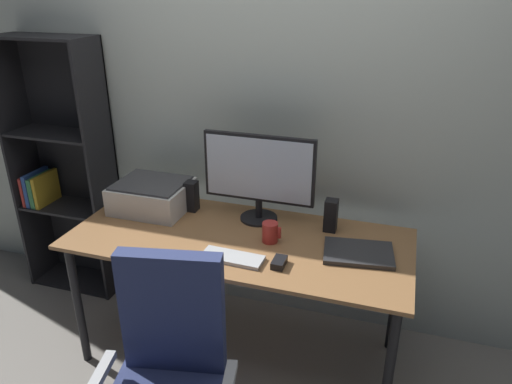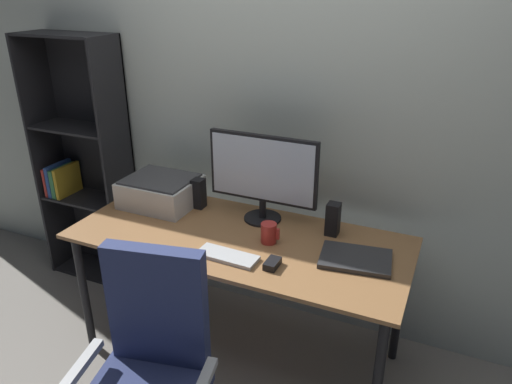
{
  "view_description": "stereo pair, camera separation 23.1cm",
  "coord_description": "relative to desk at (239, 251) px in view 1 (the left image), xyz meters",
  "views": [
    {
      "loc": [
        0.73,
        -1.97,
        1.92
      ],
      "look_at": [
        0.08,
        0.04,
        0.98
      ],
      "focal_mm": 33.58,
      "sensor_mm": 36.0,
      "label": 1
    },
    {
      "loc": [
        0.94,
        -1.89,
        1.92
      ],
      "look_at": [
        0.08,
        0.04,
        0.98
      ],
      "focal_mm": 33.58,
      "sensor_mm": 36.0,
      "label": 2
    }
  ],
  "objects": [
    {
      "name": "desk",
      "position": [
        0.0,
        0.0,
        0.0
      ],
      "size": [
        1.7,
        0.73,
        0.74
      ],
      "color": "olive",
      "rests_on": "ground"
    },
    {
      "name": "mouse",
      "position": [
        0.26,
        -0.19,
        0.09
      ],
      "size": [
        0.06,
        0.1,
        0.03
      ],
      "primitive_type": "cube",
      "rotation": [
        0.0,
        0.0,
        -0.01
      ],
      "color": "black",
      "rests_on": "desk"
    },
    {
      "name": "back_wall",
      "position": [
        0.0,
        0.53,
        0.64
      ],
      "size": [
        6.4,
        0.1,
        2.6
      ],
      "primitive_type": "cube",
      "color": "beige",
      "rests_on": "ground"
    },
    {
      "name": "coffee_mug",
      "position": [
        0.16,
        0.01,
        0.13
      ],
      "size": [
        0.09,
        0.08,
        0.1
      ],
      "color": "#B72D28",
      "rests_on": "desk"
    },
    {
      "name": "laptop",
      "position": [
        0.59,
        0.01,
        0.09
      ],
      "size": [
        0.35,
        0.27,
        0.02
      ],
      "primitive_type": "cube",
      "rotation": [
        0.0,
        0.0,
        0.14
      ],
      "color": "#2D2D30",
      "rests_on": "desk"
    },
    {
      "name": "printer",
      "position": [
        -0.57,
        0.16,
        0.16
      ],
      "size": [
        0.4,
        0.34,
        0.16
      ],
      "color": "silver",
      "rests_on": "desk"
    },
    {
      "name": "speaker_left",
      "position": [
        -0.35,
        0.21,
        0.16
      ],
      "size": [
        0.06,
        0.07,
        0.17
      ],
      "primitive_type": "cube",
      "color": "black",
      "rests_on": "desk"
    },
    {
      "name": "ground_plane",
      "position": [
        0.0,
        0.0,
        -0.66
      ],
      "size": [
        12.0,
        12.0,
        0.0
      ],
      "primitive_type": "plane",
      "color": "gray"
    },
    {
      "name": "keyboard",
      "position": [
        0.04,
        -0.2,
        0.09
      ],
      "size": [
        0.29,
        0.12,
        0.02
      ],
      "primitive_type": "cube",
      "rotation": [
        0.0,
        0.0,
        -0.03
      ],
      "color": "#B7BABC",
      "rests_on": "desk"
    },
    {
      "name": "speaker_right",
      "position": [
        0.42,
        0.21,
        0.16
      ],
      "size": [
        0.06,
        0.07,
        0.17
      ],
      "primitive_type": "cube",
      "color": "black",
      "rests_on": "desk"
    },
    {
      "name": "monitor",
      "position": [
        0.03,
        0.22,
        0.35
      ],
      "size": [
        0.59,
        0.2,
        0.47
      ],
      "color": "black",
      "rests_on": "desk"
    },
    {
      "name": "bookshelf",
      "position": [
        -1.31,
        0.36,
        0.14
      ],
      "size": [
        0.61,
        0.28,
        1.64
      ],
      "color": "black",
      "rests_on": "ground"
    }
  ]
}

